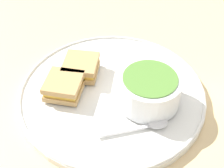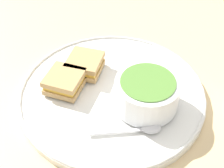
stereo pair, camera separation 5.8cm
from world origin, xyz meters
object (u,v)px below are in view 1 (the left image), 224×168
object	(u,v)px
spoon	(152,124)
sandwich_half_far	(64,86)
soup_bowl	(149,89)
sandwich_half_near	(81,67)

from	to	relation	value
spoon	sandwich_half_far	size ratio (longest dim) A/B	1.30
soup_bowl	spoon	world-z (taller)	soup_bowl
spoon	sandwich_half_near	bearing A→B (deg)	120.45
spoon	sandwich_half_far	world-z (taller)	sandwich_half_far
spoon	sandwich_half_near	distance (m)	0.19
soup_bowl	spoon	distance (m)	0.06
spoon	sandwich_half_far	distance (m)	0.18
soup_bowl	sandwich_half_far	size ratio (longest dim) A/B	1.23
soup_bowl	sandwich_half_far	bearing A→B (deg)	49.70
soup_bowl	sandwich_half_far	xyz separation A→B (m)	(0.10, 0.12, -0.01)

